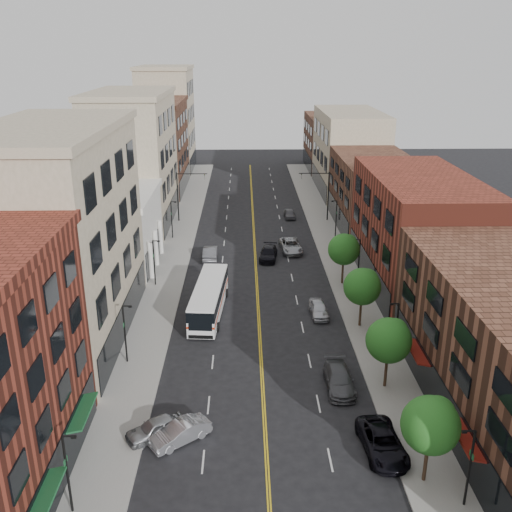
{
  "coord_description": "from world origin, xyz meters",
  "views": [
    {
      "loc": [
        -1.29,
        -33.05,
        24.51
      ],
      "look_at": [
        -0.18,
        19.58,
        5.0
      ],
      "focal_mm": 40.0,
      "sensor_mm": 36.0,
      "label": 1
    }
  ],
  "objects": [
    {
      "name": "lamp_r_0",
      "position": [
        10.95,
        -8.0,
        2.97
      ],
      "size": [
        0.81,
        0.55,
        5.05
      ],
      "color": "black",
      "rests_on": "sidewalk_right"
    },
    {
      "name": "tree_r_0",
      "position": [
        9.39,
        -5.93,
        4.13
      ],
      "size": [
        3.4,
        3.4,
        5.59
      ],
      "color": "black",
      "rests_on": "sidewalk_right"
    },
    {
      "name": "lamp_l_3",
      "position": [
        -10.95,
        40.0,
        2.97
      ],
      "size": [
        0.81,
        0.55,
        5.05
      ],
      "color": "black",
      "rests_on": "sidewalk_left"
    },
    {
      "name": "bldg_l_far_c",
      "position": [
        -17.0,
        86.0,
        10.0
      ],
      "size": [
        10.0,
        16.0,
        20.0
      ],
      "primitive_type": "cube",
      "color": "gray",
      "rests_on": "ground"
    },
    {
      "name": "signal_mast_right",
      "position": [
        10.27,
        48.0,
        4.65
      ],
      "size": [
        4.49,
        0.18,
        7.2
      ],
      "color": "black",
      "rests_on": "sidewalk_right"
    },
    {
      "name": "bldg_l_far_a",
      "position": [
        -17.0,
        48.0,
        9.0
      ],
      "size": [
        10.0,
        20.0,
        18.0
      ],
      "primitive_type": "cube",
      "color": "gray",
      "rests_on": "ground"
    },
    {
      "name": "lamp_r_3",
      "position": [
        10.95,
        40.0,
        2.97
      ],
      "size": [
        0.81,
        0.55,
        5.05
      ],
      "color": "black",
      "rests_on": "sidewalk_right"
    },
    {
      "name": "tree_r_3",
      "position": [
        9.39,
        24.07,
        4.13
      ],
      "size": [
        3.4,
        3.4,
        5.59
      ],
      "color": "black",
      "rests_on": "sidewalk_right"
    },
    {
      "name": "lamp_l_1",
      "position": [
        -10.95,
        8.0,
        2.97
      ],
      "size": [
        0.81,
        0.55,
        5.05
      ],
      "color": "black",
      "rests_on": "sidewalk_left"
    },
    {
      "name": "car_parked_mid",
      "position": [
        5.8,
        4.04,
        0.73
      ],
      "size": [
        2.07,
        5.06,
        1.47
      ],
      "primitive_type": "imported",
      "rotation": [
        0.0,
        0.0,
        -0.0
      ],
      "color": "#444548",
      "rests_on": "ground"
    },
    {
      "name": "car_parked_far",
      "position": [
        5.8,
        16.42,
        0.69
      ],
      "size": [
        1.79,
        4.13,
        1.39
      ],
      "primitive_type": "imported",
      "rotation": [
        0.0,
        0.0,
        0.04
      ],
      "color": "#B7B8BF",
      "rests_on": "ground"
    },
    {
      "name": "car_lane_behind",
      "position": [
        -5.5,
        32.21,
        0.79
      ],
      "size": [
        1.74,
        4.8,
        1.57
      ],
      "primitive_type": "imported",
      "rotation": [
        0.0,
        0.0,
        3.16
      ],
      "color": "#4E4F54",
      "rests_on": "ground"
    },
    {
      "name": "car_parked_near",
      "position": [
        7.4,
        -3.32,
        0.73
      ],
      "size": [
        2.81,
        5.42,
        1.46
      ],
      "primitive_type": "imported",
      "rotation": [
        0.0,
        0.0,
        0.08
      ],
      "color": "black",
      "rests_on": "ground"
    },
    {
      "name": "sidewalk_right",
      "position": [
        10.0,
        35.0,
        0.07
      ],
      "size": [
        4.0,
        110.0,
        0.15
      ],
      "primitive_type": "cube",
      "color": "gray",
      "rests_on": "ground"
    },
    {
      "name": "lamp_r_1",
      "position": [
        10.95,
        8.0,
        2.97
      ],
      "size": [
        0.81,
        0.55,
        5.05
      ],
      "color": "black",
      "rests_on": "sidewalk_right"
    },
    {
      "name": "bldg_l_tanoffice",
      "position": [
        -17.0,
        13.0,
        9.0
      ],
      "size": [
        10.0,
        22.0,
        18.0
      ],
      "primitive_type": "cube",
      "color": "gray",
      "rests_on": "ground"
    },
    {
      "name": "lamp_l_2",
      "position": [
        -10.95,
        24.0,
        2.97
      ],
      "size": [
        0.81,
        0.55,
        5.05
      ],
      "color": "black",
      "rests_on": "sidewalk_left"
    },
    {
      "name": "bldg_l_far_b",
      "position": [
        -17.0,
        68.0,
        7.5
      ],
      "size": [
        10.0,
        20.0,
        15.0
      ],
      "primitive_type": "cube",
      "color": "#533021",
      "rests_on": "ground"
    },
    {
      "name": "bldg_l_white",
      "position": [
        -17.0,
        31.0,
        4.0
      ],
      "size": [
        10.0,
        14.0,
        8.0
      ],
      "primitive_type": "cube",
      "color": "silver",
      "rests_on": "ground"
    },
    {
      "name": "car_lane_a",
      "position": [
        1.6,
        31.99,
        0.71
      ],
      "size": [
        2.62,
        5.11,
        1.42
      ],
      "primitive_type": "imported",
      "rotation": [
        0.0,
        0.0,
        -0.13
      ],
      "color": "black",
      "rests_on": "ground"
    },
    {
      "name": "tree_r_1",
      "position": [
        9.39,
        4.07,
        4.13
      ],
      "size": [
        3.4,
        3.4,
        5.59
      ],
      "color": "black",
      "rests_on": "sidewalk_right"
    },
    {
      "name": "car_lane_c",
      "position": [
        5.5,
        49.54,
        0.65
      ],
      "size": [
        1.69,
        3.86,
        1.29
      ],
      "primitive_type": "imported",
      "rotation": [
        0.0,
        0.0,
        0.05
      ],
      "color": "#4B4B50",
      "rests_on": "ground"
    },
    {
      "name": "bldg_r_far_a",
      "position": [
        17.0,
        45.0,
        5.0
      ],
      "size": [
        10.0,
        20.0,
        10.0
      ],
      "primitive_type": "cube",
      "color": "#533021",
      "rests_on": "ground"
    },
    {
      "name": "signal_mast_left",
      "position": [
        -10.27,
        48.0,
        4.65
      ],
      "size": [
        4.49,
        0.18,
        7.2
      ],
      "color": "black",
      "rests_on": "sidewalk_left"
    },
    {
      "name": "city_bus",
      "position": [
        -4.79,
        17.19,
        1.71
      ],
      "size": [
        3.41,
        11.59,
        2.94
      ],
      "rotation": [
        0.0,
        0.0,
        -0.08
      ],
      "color": "white",
      "rests_on": "ground"
    },
    {
      "name": "bldg_r_far_b",
      "position": [
        17.0,
        66.0,
        7.0
      ],
      "size": [
        10.0,
        22.0,
        14.0
      ],
      "primitive_type": "cube",
      "color": "gray",
      "rests_on": "ground"
    },
    {
      "name": "ground",
      "position": [
        0.0,
        0.0,
        0.0
      ],
      "size": [
        220.0,
        220.0,
        0.0
      ],
      "primitive_type": "plane",
      "color": "black",
      "rests_on": "ground"
    },
    {
      "name": "tree_r_2",
      "position": [
        9.39,
        14.07,
        4.13
      ],
      "size": [
        3.4,
        3.4,
        5.59
      ],
      "color": "black",
      "rests_on": "sidewalk_right"
    },
    {
      "name": "lamp_r_2",
      "position": [
        10.95,
        24.0,
        2.97
      ],
      "size": [
        0.81,
        0.55,
        5.05
      ],
      "color": "black",
      "rests_on": "sidewalk_right"
    },
    {
      "name": "car_angle_b",
      "position": [
        -5.6,
        -1.99,
        0.69
      ],
      "size": [
        4.19,
        3.67,
        1.37
      ],
      "primitive_type": "imported",
      "rotation": [
        0.0,
        0.0,
        -0.92
      ],
      "color": "#B1B2B9",
      "rests_on": "ground"
    },
    {
      "name": "lamp_l_0",
      "position": [
        -10.95,
        -8.0,
        2.97
      ],
      "size": [
        0.81,
        0.55,
        5.05
      ],
      "color": "black",
      "rests_on": "sidewalk_left"
    },
    {
      "name": "sidewalk_left",
      "position": [
        -10.0,
        35.0,
        0.07
      ],
      "size": [
        4.0,
        110.0,
        0.15
      ],
      "primitive_type": "cube",
      "color": "gray",
      "rests_on": "ground"
    },
    {
      "name": "car_lane_b",
      "position": [
        4.52,
        34.68,
        0.75
      ],
      "size": [
        2.97,
        5.63,
        1.51
      ],
      "primitive_type": "imported",
      "rotation": [
        0.0,
        0.0,
        0.09
      ],
      "color": "gray",
      "rests_on": "ground"
    },
    {
      "name": "bldg_r_mid",
      "position": [
        17.0,
        24.0,
        6.0
      ],
      "size": [
        10.0,
        22.0,
        12.0
      ],
      "primitive_type": "cube",
      "color": "maroon",
      "rests_on": "ground"
    },
    {
      "name": "bldg_r_far_c",
      "position": [
        17.0,
        86.0,
        5.5
      ],
      "size": [
        10.0,
        18.0,
        11.0
      ],
      "primitive_type": "cube",
      "color": "#533021",
      "rests_on": "ground"
    },
    {
      "name": "car_angle_a",
      "position": [
        -7.29,
        -1.51,
        0.68
      ],
      "size": [
        4.28,
        3.42,
        1.37
      ],
      "primitive_type": "imported",
      "rotation": [
        0.0,
        0.0,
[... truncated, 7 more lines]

